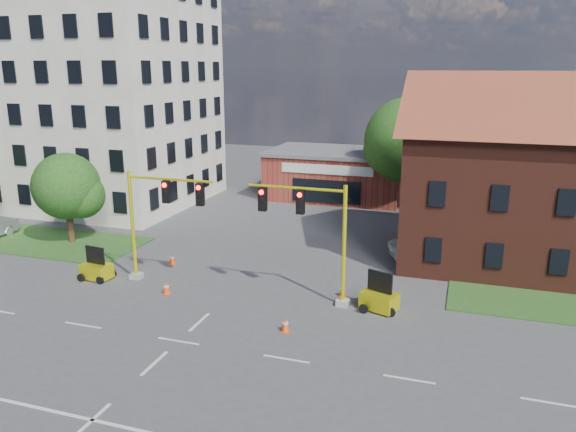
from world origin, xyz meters
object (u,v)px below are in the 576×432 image
(signal_mast_west, at_px, (158,214))
(pickup_white, at_px, (431,248))
(trailer_west, at_px, (96,270))
(trailer_east, at_px, (379,299))
(signal_mast_east, at_px, (312,228))

(signal_mast_west, xyz_separation_m, pickup_white, (14.00, 8.63, -3.21))
(trailer_west, height_order, pickup_white, trailer_west)
(trailer_east, bearing_deg, pickup_white, 98.17)
(trailer_east, relative_size, pickup_white, 0.39)
(signal_mast_east, bearing_deg, pickup_white, 58.52)
(trailer_west, distance_m, trailer_east, 15.91)
(signal_mast_east, relative_size, trailer_east, 3.13)
(signal_mast_east, relative_size, trailer_west, 3.35)
(signal_mast_west, distance_m, trailer_east, 12.64)
(signal_mast_east, distance_m, trailer_west, 12.87)
(signal_mast_east, bearing_deg, signal_mast_west, 180.00)
(signal_mast_east, height_order, trailer_west, signal_mast_east)
(signal_mast_west, height_order, trailer_west, signal_mast_west)
(signal_mast_west, xyz_separation_m, trailer_east, (12.20, 0.01, -3.31))
(trailer_east, bearing_deg, trailer_west, -157.10)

